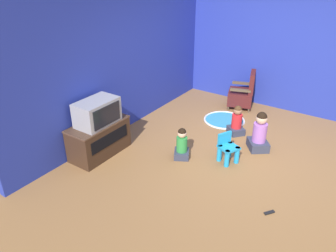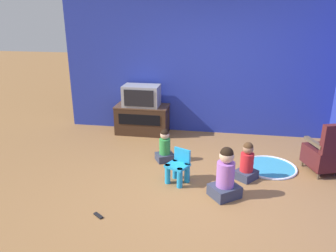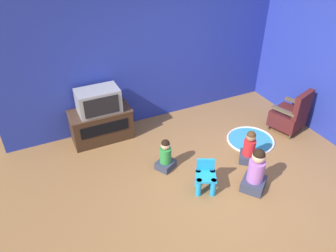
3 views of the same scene
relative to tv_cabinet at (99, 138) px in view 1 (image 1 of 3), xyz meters
The scene contains 12 objects.
ground_plane 2.45m from the tv_cabinet, 55.62° to the right, with size 30.00×30.00×0.00m, color olive.
wall_back 1.60m from the tv_cabinet, 17.35° to the left, with size 5.40×0.12×2.89m.
wall_right 4.52m from the tv_cabinet, 31.87° to the right, with size 0.12×5.41×2.89m.
tv_cabinet is the anchor object (origin of this frame).
television 0.49m from the tv_cabinet, 90.00° to the right, with size 0.71×0.45×0.41m.
black_armchair 3.45m from the tv_cabinet, 21.31° to the right, with size 0.67×0.67×0.85m.
yellow_kid_chair 2.17m from the tv_cabinet, 62.40° to the right, with size 0.38×0.37×0.49m.
play_mat 2.70m from the tv_cabinet, 27.13° to the right, with size 0.85×0.85×0.04m.
child_watching_left 1.41m from the tv_cabinet, 60.91° to the right, with size 0.36×0.35×0.55m.
child_watching_center 2.77m from the tv_cabinet, 52.79° to the right, with size 0.48×0.47×0.72m.
child_watching_right 2.59m from the tv_cabinet, 39.70° to the right, with size 0.39×0.39×0.58m.
remote_control 2.96m from the tv_cabinet, 86.75° to the right, with size 0.15×0.12×0.02m.
Camera 1 is at (-4.74, -1.68, 3.03)m, focal length 35.00 mm.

